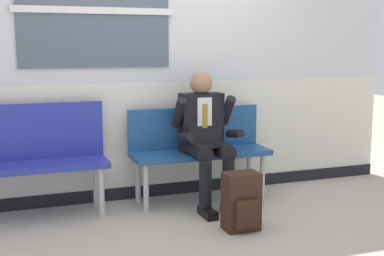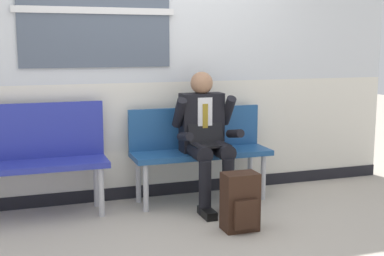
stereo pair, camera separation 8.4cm
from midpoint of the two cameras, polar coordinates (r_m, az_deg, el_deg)
The scene contains 6 objects.
ground_plane at distance 4.51m, azimuth -1.49°, elevation -10.03°, with size 18.00×18.00×0.00m, color #B2A899.
station_wall at distance 5.00m, azimuth -4.54°, elevation 9.16°, with size 5.07×0.17×2.97m.
bench_with_person at distance 4.93m, azimuth 0.22°, elevation -1.91°, with size 1.32×0.42×0.89m.
bench_empty at distance 4.65m, azimuth -17.81°, elevation -2.63°, with size 1.25×0.42×0.98m.
person_seated at distance 4.73m, azimuth 1.04°, elevation -0.80°, with size 0.57×0.70×1.24m.
backpack at distance 4.19m, azimuth 4.95°, elevation -8.21°, with size 0.28×0.23×0.47m.
Camera 1 is at (-1.37, -4.02, 1.49)m, focal length 47.99 mm.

